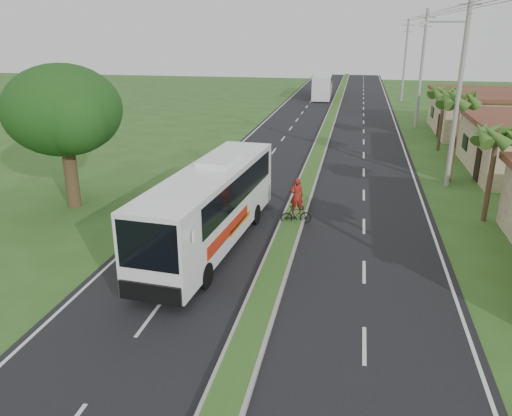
# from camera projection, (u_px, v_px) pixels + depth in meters

# --- Properties ---
(ground) EXTENTS (180.00, 180.00, 0.00)m
(ground) POSITION_uv_depth(u_px,v_px,m) (252.00, 333.00, 15.80)
(ground) COLOR #33531E
(ground) RESTS_ON ground
(road_asphalt) EXTENTS (14.00, 160.00, 0.02)m
(road_asphalt) POSITION_uv_depth(u_px,v_px,m) (312.00, 170.00, 34.26)
(road_asphalt) COLOR black
(road_asphalt) RESTS_ON ground
(median_strip) EXTENTS (1.20, 160.00, 0.18)m
(median_strip) POSITION_uv_depth(u_px,v_px,m) (312.00, 169.00, 34.23)
(median_strip) COLOR gray
(median_strip) RESTS_ON ground
(lane_edge_left) EXTENTS (0.12, 160.00, 0.01)m
(lane_edge_left) POSITION_uv_depth(u_px,v_px,m) (218.00, 165.00, 35.52)
(lane_edge_left) COLOR silver
(lane_edge_left) RESTS_ON ground
(lane_edge_right) EXTENTS (0.12, 160.00, 0.01)m
(lane_edge_right) POSITION_uv_depth(u_px,v_px,m) (413.00, 175.00, 33.01)
(lane_edge_right) COLOR silver
(lane_edge_right) RESTS_ON ground
(shop_far) EXTENTS (8.60, 11.60, 3.82)m
(shop_far) POSITION_uv_depth(u_px,v_px,m) (482.00, 113.00, 45.76)
(shop_far) COLOR gray
(shop_far) RESTS_ON ground
(palm_verge_b) EXTENTS (2.40, 2.40, 5.05)m
(palm_verge_b) POSITION_uv_depth(u_px,v_px,m) (497.00, 135.00, 23.65)
(palm_verge_b) COLOR #473321
(palm_verge_b) RESTS_ON ground
(palm_verge_c) EXTENTS (2.40, 2.40, 5.85)m
(palm_verge_c) POSITION_uv_depth(u_px,v_px,m) (460.00, 100.00, 29.97)
(palm_verge_c) COLOR #473321
(palm_verge_c) RESTS_ON ground
(palm_verge_d) EXTENTS (2.40, 2.40, 5.25)m
(palm_verge_d) POSITION_uv_depth(u_px,v_px,m) (445.00, 92.00, 38.38)
(palm_verge_d) COLOR #473321
(palm_verge_d) RESTS_ON ground
(shade_tree) EXTENTS (6.30, 6.00, 7.54)m
(shade_tree) POSITION_uv_depth(u_px,v_px,m) (62.00, 113.00, 25.63)
(shade_tree) COLOR #473321
(shade_tree) RESTS_ON ground
(utility_pole_b) EXTENTS (3.20, 0.28, 12.00)m
(utility_pole_b) POSITION_uv_depth(u_px,v_px,m) (460.00, 82.00, 28.73)
(utility_pole_b) COLOR gray
(utility_pole_b) RESTS_ON ground
(utility_pole_c) EXTENTS (1.60, 0.28, 11.00)m
(utility_pole_c) POSITION_uv_depth(u_px,v_px,m) (422.00, 68.00, 47.38)
(utility_pole_c) COLOR gray
(utility_pole_c) RESTS_ON ground
(utility_pole_d) EXTENTS (1.60, 0.28, 10.50)m
(utility_pole_d) POSITION_uv_depth(u_px,v_px,m) (405.00, 60.00, 65.93)
(utility_pole_d) COLOR gray
(utility_pole_d) RESTS_ON ground
(coach_bus_main) EXTENTS (3.28, 11.75, 3.75)m
(coach_bus_main) POSITION_uv_depth(u_px,v_px,m) (211.00, 202.00, 21.54)
(coach_bus_main) COLOR white
(coach_bus_main) RESTS_ON ground
(coach_bus_far) EXTENTS (2.76, 11.18, 3.24)m
(coach_bus_far) POSITION_uv_depth(u_px,v_px,m) (323.00, 84.00, 70.67)
(coach_bus_far) COLOR white
(coach_bus_far) RESTS_ON ground
(motorcyclist) EXTENTS (1.60, 0.86, 2.36)m
(motorcyclist) POSITION_uv_depth(u_px,v_px,m) (296.00, 207.00, 24.39)
(motorcyclist) COLOR black
(motorcyclist) RESTS_ON ground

